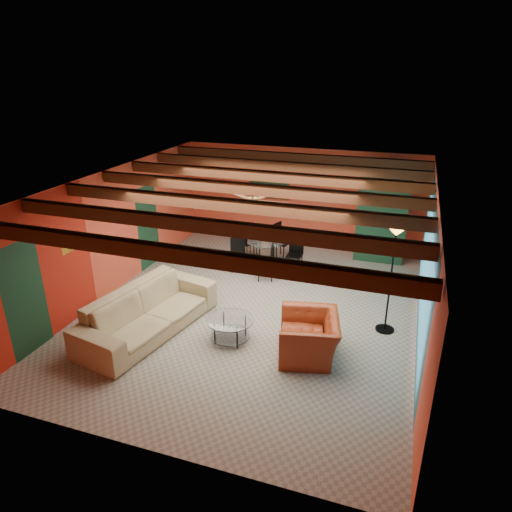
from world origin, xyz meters
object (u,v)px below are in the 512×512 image
(dining_table, at_px, (265,249))
(floor_lamp, at_px, (391,279))
(sofa, at_px, (148,311))
(armchair, at_px, (309,336))
(vase, at_px, (266,228))
(armoire, at_px, (382,221))
(coffee_table, at_px, (230,329))
(potted_plant, at_px, (388,170))

(dining_table, relative_size, floor_lamp, 0.83)
(sofa, height_order, dining_table, dining_table)
(armchair, distance_m, vase, 3.96)
(armoire, xyz_separation_m, vase, (-2.65, -1.46, -0.01))
(coffee_table, bearing_deg, floor_lamp, 25.41)
(dining_table, bearing_deg, floor_lamp, -34.60)
(armchair, distance_m, floor_lamp, 1.90)
(armchair, distance_m, dining_table, 3.90)
(dining_table, height_order, potted_plant, potted_plant)
(dining_table, bearing_deg, sofa, -107.91)
(coffee_table, bearing_deg, armoire, 65.35)
(potted_plant, bearing_deg, floor_lamp, -82.87)
(armchair, xyz_separation_m, vase, (-1.89, 3.41, 0.66))
(coffee_table, relative_size, vase, 4.65)
(armchair, xyz_separation_m, potted_plant, (0.76, 4.87, 1.96))
(dining_table, xyz_separation_m, armoire, (2.65, 1.46, 0.57))
(potted_plant, xyz_separation_m, vase, (-2.65, -1.46, -1.30))
(sofa, distance_m, armchair, 3.06)
(armchair, xyz_separation_m, coffee_table, (-1.47, 0.00, -0.15))
(sofa, xyz_separation_m, armoire, (3.82, 5.08, 0.61))
(floor_lamp, xyz_separation_m, potted_plant, (-0.45, 3.60, 1.25))
(dining_table, height_order, floor_lamp, floor_lamp)
(sofa, relative_size, dining_table, 1.63)
(armoire, relative_size, potted_plant, 4.08)
(coffee_table, bearing_deg, potted_plant, 65.35)
(potted_plant, distance_m, vase, 3.29)
(potted_plant, relative_size, vase, 2.72)
(armchair, distance_m, potted_plant, 5.31)
(armchair, height_order, dining_table, dining_table)
(armoire, distance_m, floor_lamp, 3.62)
(dining_table, bearing_deg, armchair, -61.09)
(dining_table, relative_size, armoire, 0.87)
(coffee_table, bearing_deg, dining_table, 96.88)
(dining_table, height_order, armoire, armoire)
(coffee_table, xyz_separation_m, dining_table, (-0.41, 3.41, 0.24))
(coffee_table, xyz_separation_m, floor_lamp, (2.69, 1.28, 0.86))
(floor_lamp, bearing_deg, sofa, -160.86)
(dining_table, height_order, vase, vase)
(floor_lamp, bearing_deg, armoire, 97.13)
(armoire, bearing_deg, potted_plant, 0.00)
(armchair, relative_size, potted_plant, 2.25)
(coffee_table, distance_m, potted_plant, 5.76)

